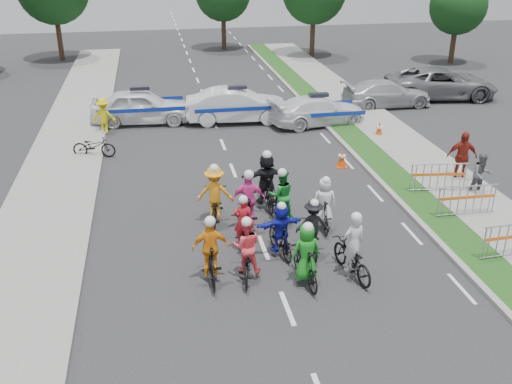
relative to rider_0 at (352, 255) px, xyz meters
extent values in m
plane|color=#28282B|center=(-2.01, -1.14, -0.63)|extent=(90.00, 90.00, 0.00)
cube|color=gray|center=(3.09, 3.86, -0.57)|extent=(0.20, 60.00, 0.12)
cube|color=#214917|center=(3.79, 3.86, -0.58)|extent=(1.20, 60.00, 0.11)
cube|color=gray|center=(5.59, 3.86, -0.57)|extent=(2.40, 60.00, 0.13)
cube|color=gray|center=(-8.51, 3.86, -0.57)|extent=(3.00, 60.00, 0.13)
imported|color=black|center=(0.00, 0.01, -0.14)|extent=(1.00, 1.96, 0.98)
imported|color=silver|center=(0.00, -0.04, 0.37)|extent=(0.66, 0.50, 1.64)
sphere|color=white|center=(0.00, -0.09, 1.14)|extent=(0.28, 0.28, 0.28)
imported|color=black|center=(-1.30, -0.11, -0.11)|extent=(0.65, 1.77, 1.04)
imported|color=#198C1F|center=(-1.30, -0.16, 0.33)|extent=(0.81, 0.57, 1.56)
sphere|color=white|center=(-1.30, -0.21, 1.05)|extent=(0.27, 0.27, 0.27)
imported|color=black|center=(-2.75, 0.46, -0.17)|extent=(0.93, 1.86, 0.93)
imported|color=#FF4656|center=(-2.75, 0.41, 0.32)|extent=(0.85, 0.71, 1.55)
sphere|color=white|center=(-2.75, 0.36, 1.04)|extent=(0.27, 0.27, 0.27)
imported|color=black|center=(-3.67, 0.48, -0.09)|extent=(0.55, 1.83, 1.09)
imported|color=#FF9E1A|center=(-3.67, 0.43, 0.37)|extent=(0.97, 0.42, 1.64)
sphere|color=white|center=(-3.67, 0.38, 1.14)|extent=(0.28, 0.28, 0.28)
imported|color=black|center=(-0.71, 1.38, -0.19)|extent=(0.79, 1.74, 0.88)
imported|color=black|center=(-0.71, 1.33, 0.28)|extent=(1.01, 0.66, 1.47)
sphere|color=white|center=(-0.71, 1.28, 0.95)|extent=(0.25, 0.25, 0.25)
imported|color=black|center=(-1.62, 1.42, -0.15)|extent=(0.73, 1.66, 0.96)
imported|color=#181EB8|center=(-1.62, 1.37, 0.27)|extent=(1.39, 0.66, 1.44)
sphere|color=white|center=(-1.62, 1.32, 0.93)|extent=(0.25, 0.25, 0.25)
imported|color=black|center=(-2.60, 1.89, -0.18)|extent=(0.67, 1.74, 0.90)
imported|color=red|center=(-2.60, 1.84, 0.30)|extent=(0.56, 0.38, 1.50)
sphere|color=white|center=(-2.60, 1.79, 0.99)|extent=(0.26, 0.26, 0.26)
imported|color=black|center=(0.04, 2.74, -0.13)|extent=(0.65, 1.71, 1.00)
imported|color=white|center=(0.04, 2.69, 0.30)|extent=(0.78, 0.56, 1.51)
sphere|color=white|center=(0.04, 2.64, 1.00)|extent=(0.26, 0.26, 0.26)
imported|color=black|center=(-1.17, 3.30, -0.15)|extent=(0.71, 1.87, 0.97)
imported|color=#198D2E|center=(-1.17, 3.25, 0.36)|extent=(0.81, 0.64, 1.61)
sphere|color=white|center=(-1.17, 3.20, 1.11)|extent=(0.28, 0.28, 0.28)
imported|color=black|center=(-2.23, 3.07, -0.06)|extent=(0.71, 1.95, 1.15)
imported|color=#FE46B3|center=(-2.23, 3.02, 0.41)|extent=(1.04, 0.51, 1.72)
sphere|color=white|center=(-2.23, 2.97, 1.22)|extent=(0.30, 0.30, 0.30)
imported|color=black|center=(-3.18, 3.73, -0.12)|extent=(1.04, 2.06, 1.03)
imported|color=#FF9E1A|center=(-3.18, 3.68, 0.41)|extent=(1.21, 0.84, 1.72)
sphere|color=white|center=(-3.18, 3.63, 1.22)|extent=(0.30, 0.30, 0.30)
imported|color=black|center=(-1.39, 4.52, -0.05)|extent=(0.63, 1.95, 1.16)
imported|color=black|center=(-1.39, 4.47, 0.42)|extent=(1.63, 0.58, 1.74)
sphere|color=white|center=(-1.39, 4.42, 1.24)|extent=(0.30, 0.30, 0.30)
imported|color=white|center=(-5.40, 14.67, 0.18)|extent=(4.88, 2.28, 1.61)
imported|color=white|center=(-0.88, 14.00, 0.17)|extent=(5.01, 2.07, 1.61)
imported|color=white|center=(2.82, 12.92, 0.04)|extent=(4.89, 2.65, 1.35)
imported|color=#B6B6BC|center=(7.23, 15.25, 0.05)|extent=(4.73, 2.01, 1.36)
imported|color=slate|center=(10.80, 16.28, 0.20)|extent=(6.28, 3.52, 1.66)
imported|color=#56555A|center=(6.08, 4.08, 0.14)|extent=(0.76, 0.60, 1.54)
imported|color=maroon|center=(6.03, 5.38, 0.31)|extent=(1.17, 0.68, 1.88)
imported|color=#D9D00B|center=(-7.06, 13.33, 0.19)|extent=(1.16, 0.82, 1.64)
cube|color=#F24C0C|center=(2.21, 7.47, -0.62)|extent=(0.40, 0.40, 0.03)
cone|color=#F24C0C|center=(2.21, 7.47, -0.28)|extent=(0.36, 0.36, 0.70)
cylinder|color=silver|center=(2.21, 7.47, -0.18)|extent=(0.29, 0.29, 0.08)
cube|color=#F24C0C|center=(5.00, 10.62, -0.62)|extent=(0.40, 0.40, 0.03)
cone|color=#F24C0C|center=(5.00, 10.62, -0.28)|extent=(0.36, 0.36, 0.70)
cylinder|color=silver|center=(5.00, 10.62, -0.18)|extent=(0.29, 0.29, 0.08)
imported|color=black|center=(-7.33, 10.37, -0.17)|extent=(1.84, 0.99, 0.92)
cylinder|color=#382619|center=(6.99, 28.86, 0.99)|extent=(0.36, 0.36, 3.25)
cylinder|color=#382619|center=(15.99, 24.86, 0.74)|extent=(0.36, 0.36, 2.75)
sphere|color=black|center=(15.99, 24.86, 3.22)|extent=(3.85, 3.85, 3.85)
cylinder|color=#382619|center=(-11.01, 30.86, 1.12)|extent=(0.36, 0.36, 3.50)
cylinder|color=#382619|center=(0.99, 32.86, 0.87)|extent=(0.36, 0.36, 3.00)
camera|label=1|loc=(-4.85, -12.26, 7.70)|focal=40.00mm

